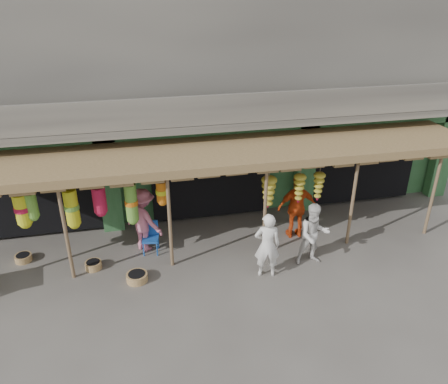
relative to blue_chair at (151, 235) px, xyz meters
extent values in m
plane|color=#514C47|center=(1.99, -0.60, -0.50)|extent=(80.00, 80.00, 0.00)
cube|color=gray|center=(1.99, 4.40, 4.50)|extent=(16.00, 6.00, 4.00)
cube|color=#2D6033|center=(1.99, 4.55, 1.00)|extent=(16.00, 5.70, 3.00)
cube|color=gray|center=(1.99, 1.05, 2.70)|extent=(16.00, 0.90, 0.22)
cube|color=gray|center=(1.99, 0.65, 3.20)|extent=(16.00, 0.10, 0.80)
cube|color=#2D6033|center=(1.99, 1.45, 2.35)|extent=(16.00, 0.35, 0.35)
cube|color=yellow|center=(-3.01, 1.37, 2.25)|extent=(1.70, 0.06, 0.55)
cube|color=#B21414|center=(-3.01, 1.33, 2.25)|extent=(1.30, 0.02, 0.30)
cube|color=black|center=(-3.01, 2.40, 0.85)|extent=(3.60, 2.00, 2.50)
cube|color=black|center=(1.99, 2.40, 0.85)|extent=(3.60, 2.00, 2.50)
cube|color=black|center=(6.99, 2.40, 0.85)|extent=(3.60, 2.00, 2.50)
cube|color=#2D6033|center=(-1.01, 1.45, 1.00)|extent=(0.60, 0.35, 3.00)
cube|color=#2D6033|center=(4.99, 1.45, 1.00)|extent=(0.60, 0.35, 3.00)
cube|color=#2D6033|center=(9.89, 1.45, 1.00)|extent=(0.60, 0.35, 3.00)
cylinder|color=brown|center=(-2.01, -0.80, 0.80)|extent=(0.09, 0.09, 2.60)
cylinder|color=brown|center=(0.49, -0.80, 0.80)|extent=(0.09, 0.09, 2.60)
cylinder|color=brown|center=(2.99, -0.80, 0.80)|extent=(0.09, 0.09, 2.60)
cylinder|color=brown|center=(5.49, -0.80, 0.80)|extent=(0.09, 0.09, 2.60)
cylinder|color=brown|center=(7.99, -0.80, 0.80)|extent=(0.09, 0.09, 2.60)
cylinder|color=brown|center=(1.74, -0.80, 2.00)|extent=(12.90, 0.08, 0.08)
cylinder|color=brown|center=(-1.01, -0.40, 1.85)|extent=(5.50, 0.06, 0.06)
cube|color=brown|center=(1.99, 0.30, 2.18)|extent=(14.00, 2.70, 0.22)
cylinder|color=#194DA6|center=(-0.22, -0.23, -0.30)|extent=(0.04, 0.04, 0.40)
cylinder|color=#194DA6|center=(0.14, -0.29, -0.30)|extent=(0.04, 0.04, 0.40)
cylinder|color=#194DA6|center=(-0.16, 0.13, -0.30)|extent=(0.04, 0.04, 0.40)
cylinder|color=#194DA6|center=(0.20, 0.07, -0.30)|extent=(0.04, 0.04, 0.40)
cube|color=#194DA6|center=(-0.01, -0.08, -0.07)|extent=(0.49, 0.49, 0.05)
cube|color=#194DA6|center=(0.02, 0.12, 0.17)|extent=(0.42, 0.11, 0.45)
cylinder|color=brown|center=(-3.39, 0.23, -0.41)|extent=(0.54, 0.54, 0.18)
cylinder|color=#9F7D47|center=(-0.45, -1.29, -0.40)|extent=(0.70, 0.70, 0.20)
cylinder|color=#976E46|center=(-1.54, -0.52, -0.40)|extent=(0.56, 0.56, 0.20)
imported|color=silver|center=(2.77, -1.73, 0.38)|extent=(0.71, 0.54, 1.76)
imported|color=silver|center=(4.12, -1.47, 0.36)|extent=(0.87, 0.70, 1.72)
imported|color=#CD4213|center=(4.17, -0.12, 0.46)|extent=(1.14, 0.52, 1.91)
imported|color=#C86A83|center=(-0.16, 0.14, 0.42)|extent=(1.32, 1.31, 1.83)
camera|label=1|loc=(-0.22, -10.40, 6.30)|focal=35.00mm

